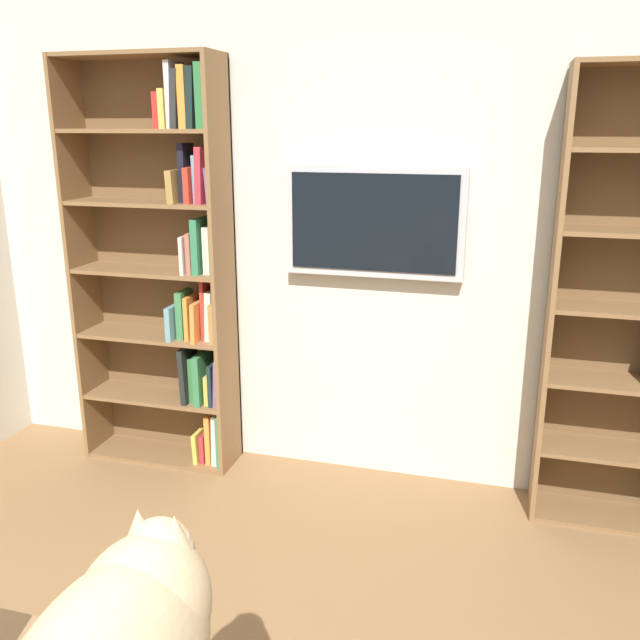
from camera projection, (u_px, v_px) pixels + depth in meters
wall_back at (381, 222)px, 3.34m from camera, size 4.52×0.06×2.70m
bookshelf_right at (171, 267)px, 3.53m from camera, size 0.85×0.28×2.15m
wall_mounted_tv at (374, 222)px, 3.26m from camera, size 0.88×0.07×0.54m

